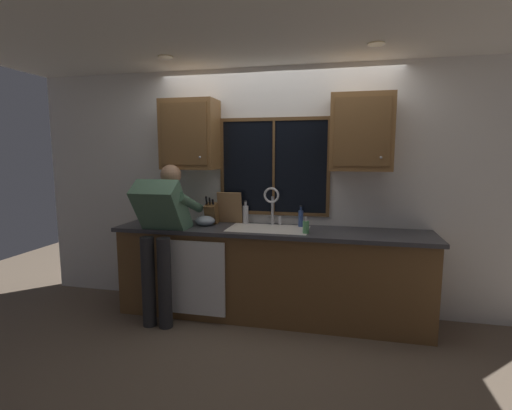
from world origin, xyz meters
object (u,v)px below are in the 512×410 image
object	(u,v)px
bottle_tall_clear	(246,214)
cutting_board	(230,208)
knife_block	(212,214)
person_standing	(162,226)
soap_dispenser	(306,227)
bottle_green_glass	(301,218)
mixing_bowl	(205,221)

from	to	relation	value
bottle_tall_clear	cutting_board	bearing A→B (deg)	-179.32
knife_block	cutting_board	world-z (taller)	cutting_board
person_standing	cutting_board	world-z (taller)	person_standing
person_standing	soap_dispenser	size ratio (longest dim) A/B	9.55
person_standing	bottle_green_glass	distance (m)	1.39
knife_block	soap_dispenser	world-z (taller)	knife_block
mixing_bowl	soap_dispenser	xyz separation A→B (m)	(1.07, -0.17, 0.01)
cutting_board	bottle_tall_clear	xyz separation A→B (m)	(0.17, 0.00, -0.06)
person_standing	mixing_bowl	xyz separation A→B (m)	(0.32, 0.34, 0.01)
person_standing	bottle_tall_clear	xyz separation A→B (m)	(0.71, 0.53, 0.06)
knife_block	soap_dispenser	size ratio (longest dim) A/B	1.98
person_standing	cutting_board	size ratio (longest dim) A/B	4.55
cutting_board	bottle_tall_clear	world-z (taller)	cutting_board
person_standing	bottle_tall_clear	size ratio (longest dim) A/B	6.19
knife_block	person_standing	bearing A→B (deg)	-128.26
mixing_bowl	soap_dispenser	distance (m)	1.08
cutting_board	soap_dispenser	xyz separation A→B (m)	(0.85, -0.35, -0.11)
bottle_green_glass	bottle_tall_clear	bearing A→B (deg)	175.83
knife_block	cutting_board	bearing A→B (deg)	22.77
soap_dispenser	bottle_green_glass	xyz separation A→B (m)	(-0.08, 0.31, 0.03)
mixing_bowl	bottle_green_glass	world-z (taller)	bottle_green_glass
soap_dispenser	cutting_board	bearing A→B (deg)	157.48
cutting_board	knife_block	bearing A→B (deg)	-157.23
person_standing	knife_block	bearing A→B (deg)	51.74
person_standing	mixing_bowl	distance (m)	0.47
cutting_board	mixing_bowl	bearing A→B (deg)	-139.38
person_standing	mixing_bowl	world-z (taller)	person_standing
mixing_bowl	bottle_tall_clear	bearing A→B (deg)	25.73
soap_dispenser	bottle_tall_clear	xyz separation A→B (m)	(-0.68, 0.35, 0.04)
mixing_bowl	soap_dispenser	bearing A→B (deg)	-8.90
bottle_tall_clear	mixing_bowl	bearing A→B (deg)	-154.27
mixing_bowl	bottle_green_glass	size ratio (longest dim) A/B	0.95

